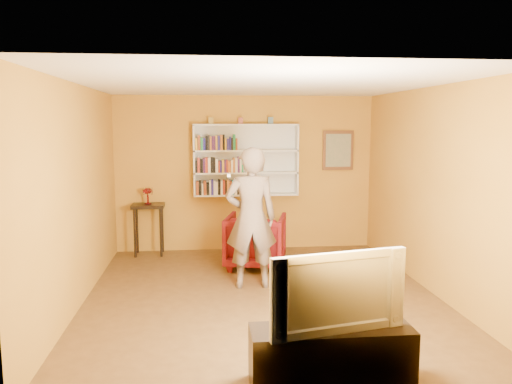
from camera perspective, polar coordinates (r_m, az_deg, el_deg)
The scene contains 16 objects.
room_shell at distance 6.35m, azimuth 0.69°, elevation -3.09°, with size 5.30×5.80×2.88m.
bookshelf at distance 8.65m, azimuth -1.19°, elevation 3.68°, with size 1.80×0.29×1.23m.
books_row_lower at distance 8.57m, azimuth -4.35°, elevation 0.51°, with size 0.76×0.19×0.27m.
books_row_middle at distance 8.53m, azimuth -4.18°, elevation 3.04°, with size 0.80×0.19×0.27m.
books_row_upper at distance 8.50m, azimuth -4.63°, elevation 5.58°, with size 0.71×0.18×0.26m.
ornament_left at distance 8.54m, azimuth -5.18°, elevation 8.13°, with size 0.08×0.08×0.11m, color #A6862F.
ornament_centre at distance 8.57m, azimuth -1.78°, elevation 8.14°, with size 0.08×0.08×0.11m, color brown.
ornament_right at distance 8.62m, azimuth 1.66°, elevation 8.18°, with size 0.09×0.09×0.12m, color slate.
framed_painting at distance 8.99m, azimuth 9.35°, elevation 4.72°, with size 0.55×0.05×0.70m.
console_table at distance 8.62m, azimuth -12.21°, elevation -2.35°, with size 0.53×0.41×0.87m.
ruby_lustre at distance 8.57m, azimuth -12.27°, elevation -0.05°, with size 0.17×0.17×0.28m.
armchair at distance 7.79m, azimuth -0.05°, elevation -5.57°, with size 0.88×0.91×0.83m, color #4D050B.
person at distance 6.72m, azimuth -0.58°, elevation -3.00°, with size 0.70×0.46×1.91m, color #6E5D51.
game_remote at distance 6.22m, azimuth -3.15°, elevation 1.94°, with size 0.04×0.15×0.04m, color white.
tv_cabinet at distance 4.53m, azimuth 8.59°, elevation -18.01°, with size 1.39×0.42×0.50m, color black.
television at distance 4.31m, azimuth 8.75°, elevation -10.89°, with size 1.20×0.16×0.69m, color black.
Camera 1 is at (-0.74, -6.19, 2.21)m, focal length 35.00 mm.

